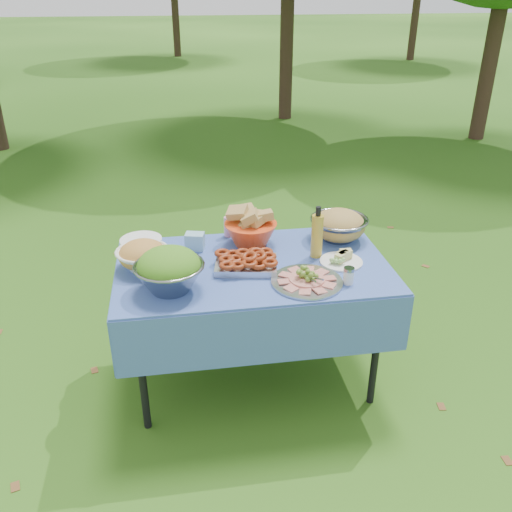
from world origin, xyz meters
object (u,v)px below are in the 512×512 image
at_px(salad_bowl, 169,270).
at_px(bread_bowl, 251,228).
at_px(pasta_bowl_steel, 339,225).
at_px(plate_stack, 141,243).
at_px(oil_bottle, 317,232).
at_px(charcuterie_platter, 307,276).
at_px(picnic_table, 253,323).

distance_m(salad_bowl, bread_bowl, 0.66).
bearing_deg(pasta_bowl_steel, plate_stack, 177.57).
distance_m(bread_bowl, oil_bottle, 0.40).
bearing_deg(bread_bowl, salad_bowl, -135.71).
height_order(pasta_bowl_steel, charcuterie_platter, pasta_bowl_steel).
xyz_separation_m(salad_bowl, bread_bowl, (0.47, 0.46, -0.01)).
height_order(pasta_bowl_steel, oil_bottle, oil_bottle).
xyz_separation_m(plate_stack, charcuterie_platter, (0.84, -0.54, 0.01)).
bearing_deg(picnic_table, plate_stack, 153.41).
bearing_deg(bread_bowl, oil_bottle, -31.98).
distance_m(picnic_table, salad_bowl, 0.69).
relative_size(bread_bowl, charcuterie_platter, 0.83).
xyz_separation_m(bread_bowl, charcuterie_platter, (0.21, -0.50, -0.06)).
relative_size(picnic_table, pasta_bowl_steel, 4.34).
bearing_deg(pasta_bowl_steel, oil_bottle, -132.78).
height_order(salad_bowl, plate_stack, salad_bowl).
bearing_deg(charcuterie_platter, oil_bottle, 66.88).
height_order(plate_stack, bread_bowl, bread_bowl).
height_order(picnic_table, plate_stack, plate_stack).
xyz_separation_m(picnic_table, plate_stack, (-0.60, 0.30, 0.41)).
bearing_deg(plate_stack, pasta_bowl_steel, -2.43).
xyz_separation_m(salad_bowl, oil_bottle, (0.81, 0.25, 0.03)).
bearing_deg(plate_stack, salad_bowl, -72.62).
relative_size(salad_bowl, oil_bottle, 1.16).
xyz_separation_m(bread_bowl, oil_bottle, (0.34, -0.21, 0.05)).
distance_m(plate_stack, pasta_bowl_steel, 1.15).
xyz_separation_m(salad_bowl, pasta_bowl_steel, (0.99, 0.45, -0.02)).
height_order(plate_stack, oil_bottle, oil_bottle).
relative_size(salad_bowl, charcuterie_platter, 0.93).
height_order(picnic_table, charcuterie_platter, charcuterie_platter).
xyz_separation_m(plate_stack, pasta_bowl_steel, (1.15, -0.05, 0.06)).
relative_size(plate_stack, pasta_bowl_steel, 0.71).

